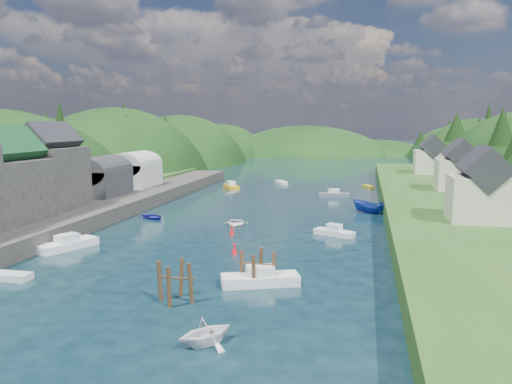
% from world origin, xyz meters
% --- Properties ---
extents(ground, '(600.00, 600.00, 0.00)m').
position_xyz_m(ground, '(0.00, 50.00, 0.00)').
color(ground, black).
rests_on(ground, ground).
extents(hillside_left, '(44.00, 245.56, 52.00)m').
position_xyz_m(hillside_left, '(-45.00, 75.00, -8.03)').
color(hillside_left, black).
rests_on(hillside_left, ground).
extents(far_hills, '(103.00, 68.00, 44.00)m').
position_xyz_m(far_hills, '(1.22, 174.01, -10.80)').
color(far_hills, black).
rests_on(far_hills, ground).
extents(hill_trees, '(92.49, 148.41, 12.73)m').
position_xyz_m(hill_trees, '(1.08, 64.16, 11.09)').
color(hill_trees, black).
rests_on(hill_trees, ground).
extents(quay_left, '(12.00, 110.00, 2.00)m').
position_xyz_m(quay_left, '(-24.00, 20.00, 1.00)').
color(quay_left, '#2D2B28').
rests_on(quay_left, ground).
extents(terrace_left_grass, '(12.00, 110.00, 2.50)m').
position_xyz_m(terrace_left_grass, '(-31.00, 20.00, 1.25)').
color(terrace_left_grass, '#234719').
rests_on(terrace_left_grass, ground).
extents(boat_sheds, '(7.00, 21.00, 7.50)m').
position_xyz_m(boat_sheds, '(-26.00, 39.00, 5.27)').
color(boat_sheds, '#2D2D30').
rests_on(boat_sheds, quay_left).
extents(terrace_right, '(16.00, 120.00, 2.40)m').
position_xyz_m(terrace_right, '(25.00, 40.00, 1.20)').
color(terrace_right, '#234719').
rests_on(terrace_right, ground).
extents(right_bank_cottages, '(9.00, 59.24, 8.41)m').
position_xyz_m(right_bank_cottages, '(28.00, 48.33, 5.84)').
color(right_bank_cottages, beige).
rests_on(right_bank_cottages, terrace_right).
extents(piling_cluster_near, '(2.90, 2.74, 3.65)m').
position_xyz_m(piling_cluster_near, '(0.67, -3.06, 1.26)').
color(piling_cluster_near, '#382314').
rests_on(piling_cluster_near, ground).
extents(piling_cluster_far, '(3.21, 2.99, 3.31)m').
position_xyz_m(piling_cluster_far, '(5.70, 2.53, 1.09)').
color(piling_cluster_far, '#382314').
rests_on(piling_cluster_far, ground).
extents(channel_buoy_near, '(0.70, 0.70, 1.10)m').
position_xyz_m(channel_buoy_near, '(1.45, 11.18, 0.48)').
color(channel_buoy_near, '#B80E11').
rests_on(channel_buoy_near, ground).
extents(channel_buoy_far, '(0.70, 0.70, 1.10)m').
position_xyz_m(channel_buoy_far, '(-1.14, 19.68, 0.48)').
color(channel_buoy_far, '#B80E11').
rests_on(channel_buoy_far, ground).
extents(moored_boats, '(36.17, 83.77, 2.03)m').
position_xyz_m(moored_boats, '(0.27, 24.44, 0.55)').
color(moored_boats, silver).
rests_on(moored_boats, ground).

